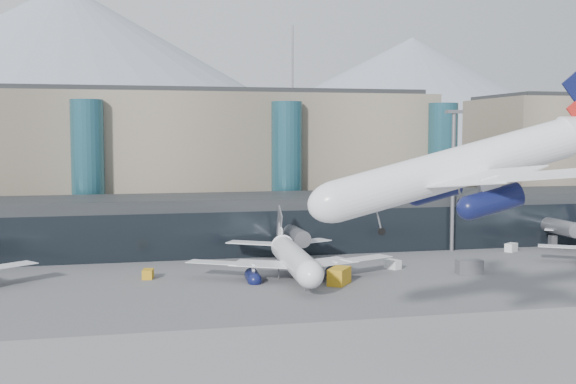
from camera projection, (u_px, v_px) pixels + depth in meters
The scene contains 15 objects.
ground at pixel (393, 331), 78.31m from camera, with size 900.00×900.00×0.00m, color #515154.
runway_strip at pixel (454, 375), 63.73m from camera, with size 400.00×40.00×0.04m, color slate.
runway_markings at pixel (454, 375), 63.73m from camera, with size 128.00×1.00×0.02m.
concourse at pixel (280, 222), 133.99m from camera, with size 170.00×27.00×10.00m.
terminal_main at pixel (138, 161), 158.95m from camera, with size 130.00×30.00×31.00m.
teal_towers at pixel (190, 170), 145.75m from camera, with size 116.40×19.40×46.00m.
mountain_ridge at pixel (195, 94), 447.39m from camera, with size 910.00×400.00×110.00m.
lightmast_mid at pixel (453, 172), 130.46m from camera, with size 3.00×1.20×25.60m.
hero_jet at pixel (485, 152), 68.67m from camera, with size 33.67×34.53×11.13m.
jet_parked_mid at pixel (291, 249), 108.56m from camera, with size 32.93×32.26×10.62m.
veh_b at pixel (148, 274), 106.37m from camera, with size 2.39×1.47×1.38m, color #C18B16.
veh_c at pixel (469, 267), 110.01m from camera, with size 3.86×2.04×2.14m, color #4B4B50.
veh_d at pixel (511, 247), 130.78m from camera, with size 2.65×1.42×1.51m, color silver.
veh_g at pixel (393, 264), 114.13m from camera, with size 2.47×1.44×1.44m, color silver.
veh_h at pixel (339, 276), 102.29m from camera, with size 4.28×2.25×2.36m, color #C18B16.
Camera 1 is at (-28.23, -72.37, 21.32)m, focal length 45.00 mm.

